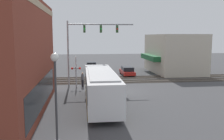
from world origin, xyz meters
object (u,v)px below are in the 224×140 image
(parked_car_black, at_px, (91,66))
(pedestrian_near_bus, at_px, (119,90))
(pedestrian_at_crossing, at_px, (83,79))
(crossing_signal, at_px, (76,68))
(streetlamp, at_px, (56,93))
(city_bus, at_px, (101,86))
(parked_car_red, at_px, (127,71))

(parked_car_black, distance_m, pedestrian_near_bus, 21.82)
(pedestrian_at_crossing, xyz_separation_m, pedestrian_near_bus, (-6.54, -3.52, -0.02))
(crossing_signal, relative_size, streetlamp, 0.73)
(parked_car_black, distance_m, pedestrian_at_crossing, 15.28)
(city_bus, distance_m, pedestrian_near_bus, 2.68)
(parked_car_red, relative_size, parked_car_black, 1.15)
(city_bus, bearing_deg, pedestrian_near_bus, -48.54)
(city_bus, distance_m, parked_car_black, 23.45)
(pedestrian_at_crossing, distance_m, pedestrian_near_bus, 7.43)
(crossing_signal, distance_m, pedestrian_at_crossing, 1.60)
(pedestrian_at_crossing, bearing_deg, parked_car_black, -5.99)
(city_bus, bearing_deg, parked_car_red, -18.14)
(city_bus, relative_size, streetlamp, 2.28)
(city_bus, bearing_deg, crossing_signal, 16.44)
(city_bus, distance_m, streetlamp, 9.31)
(parked_car_red, relative_size, pedestrian_near_bus, 2.81)
(city_bus, bearing_deg, pedestrian_at_crossing, 10.95)
(city_bus, height_order, pedestrian_at_crossing, city_bus)
(pedestrian_at_crossing, bearing_deg, streetlamp, 175.28)
(city_bus, xyz_separation_m, pedestrian_at_crossing, (8.24, 1.59, -0.77))
(crossing_signal, height_order, parked_car_red, crossing_signal)
(streetlamp, height_order, parked_car_black, streetlamp)
(parked_car_red, height_order, parked_car_black, parked_car_black)
(crossing_signal, relative_size, parked_car_red, 0.78)
(crossing_signal, xyz_separation_m, pedestrian_at_crossing, (0.26, -0.76, -1.39))
(parked_car_red, relative_size, pedestrian_at_crossing, 2.76)
(city_bus, relative_size, parked_car_black, 2.80)
(crossing_signal, xyz_separation_m, streetlamp, (-16.68, 0.64, 0.81))
(streetlamp, xyz_separation_m, pedestrian_near_bus, (10.40, -4.91, -2.21))
(crossing_signal, relative_size, pedestrian_at_crossing, 2.14)
(pedestrian_at_crossing, height_order, pedestrian_near_bus, pedestrian_at_crossing)
(city_bus, relative_size, pedestrian_at_crossing, 6.70)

